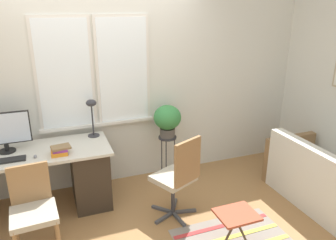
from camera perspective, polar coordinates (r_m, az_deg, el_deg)
ground_plane at (r=3.97m, az=-8.03°, el=-15.40°), size 14.00×14.00×0.00m
wall_back_with_window at (r=4.13m, az=-11.43°, el=6.47°), size 9.00×0.12×2.70m
wall_right_with_picture at (r=4.78m, az=25.99°, el=6.59°), size 0.08×9.00×2.70m
desk at (r=4.03m, az=-23.82°, el=-9.84°), size 1.92×0.71×0.74m
monitor at (r=3.90m, az=-26.68°, el=-1.71°), size 0.54×0.18×0.45m
keyboard at (r=3.74m, az=-26.11°, el=-6.31°), size 0.34×0.12×0.02m
mouse at (r=3.71m, az=-22.12°, el=-5.88°), size 0.03×0.06×0.03m
desk_lamp at (r=3.98m, az=-13.15°, el=1.89°), size 0.14×0.14×0.46m
book_stack at (r=3.69m, az=-18.31°, el=-5.03°), size 0.21×0.17×0.09m
desk_chair_wooden at (r=3.38m, az=-22.46°, el=-14.04°), size 0.43×0.44×0.85m
office_chair_swivel at (r=3.57m, az=1.76°, el=-9.76°), size 0.53×0.54×0.97m
couch_loveseat at (r=4.35m, az=25.32°, el=-9.67°), size 0.76×1.37×0.77m
plant_stand at (r=4.32m, az=-0.10°, el=-3.96°), size 0.24×0.24×0.62m
potted_plant at (r=4.20m, az=-0.11°, el=0.19°), size 0.35×0.35×0.43m
floor_rug_striped at (r=3.62m, az=10.94°, el=-19.39°), size 1.14×0.66×0.01m
folding_stool at (r=3.29m, az=11.84°, el=-16.21°), size 0.38×0.32×0.40m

